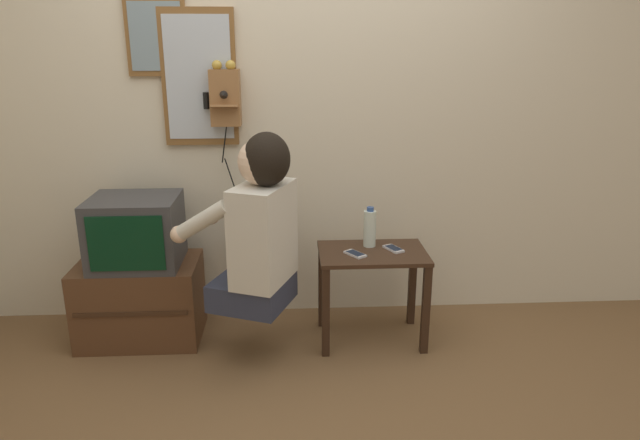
% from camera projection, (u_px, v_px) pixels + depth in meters
% --- Properties ---
extents(ground_plane, '(14.00, 14.00, 0.00)m').
position_uv_depth(ground_plane, '(305.00, 406.00, 2.61)').
color(ground_plane, brown).
extents(wall_back, '(6.80, 0.05, 2.55)m').
position_uv_depth(wall_back, '(297.00, 102.00, 3.22)').
color(wall_back, beige).
rests_on(wall_back, ground_plane).
extents(side_table, '(0.58, 0.39, 0.52)m').
position_uv_depth(side_table, '(372.00, 271.00, 3.10)').
color(side_table, '#382316').
rests_on(side_table, ground_plane).
extents(person, '(0.63, 0.55, 0.89)m').
position_uv_depth(person, '(258.00, 225.00, 2.80)').
color(person, '#2D3347').
rests_on(person, ground_plane).
extents(tv_stand, '(0.65, 0.43, 0.45)m').
position_uv_depth(tv_stand, '(141.00, 300.00, 3.17)').
color(tv_stand, '#51331E').
rests_on(tv_stand, ground_plane).
extents(television, '(0.46, 0.40, 0.37)m').
position_uv_depth(television, '(136.00, 231.00, 3.03)').
color(television, '#38383A').
rests_on(television, tv_stand).
extents(wall_phone_antique, '(0.20, 0.19, 0.72)m').
position_uv_depth(wall_phone_antique, '(225.00, 96.00, 3.10)').
color(wall_phone_antique, olive).
extents(framed_picture, '(0.32, 0.03, 0.41)m').
position_uv_depth(framed_picture, '(156.00, 36.00, 3.03)').
color(framed_picture, brown).
extents(wall_mirror, '(0.40, 0.04, 0.73)m').
position_uv_depth(wall_mirror, '(199.00, 78.00, 3.11)').
color(wall_mirror, brown).
extents(cell_phone_held, '(0.12, 0.14, 0.01)m').
position_uv_depth(cell_phone_held, '(355.00, 254.00, 3.01)').
color(cell_phone_held, silver).
rests_on(cell_phone_held, side_table).
extents(cell_phone_spare, '(0.11, 0.14, 0.01)m').
position_uv_depth(cell_phone_spare, '(393.00, 249.00, 3.09)').
color(cell_phone_spare, silver).
rests_on(cell_phone_spare, side_table).
extents(water_bottle, '(0.07, 0.07, 0.22)m').
position_uv_depth(water_bottle, '(370.00, 228.00, 3.12)').
color(water_bottle, silver).
rests_on(water_bottle, side_table).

